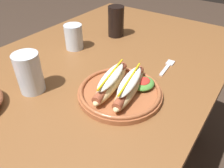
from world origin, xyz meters
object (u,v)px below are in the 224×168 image
hot_dog_plate (121,88)px  extra_cup (74,37)px  water_cup (29,73)px  soda_cup (116,21)px  fork (167,66)px

hot_dog_plate → extra_cup: 0.37m
hot_dog_plate → water_cup: 0.28m
water_cup → extra_cup: bearing=17.9°
soda_cup → extra_cup: 0.22m
hot_dog_plate → water_cup: size_ratio=2.03×
fork → water_cup: 0.48m
water_cup → extra_cup: (0.29, 0.09, -0.01)m
fork → soda_cup: (0.12, 0.32, 0.07)m
hot_dog_plate → water_cup: bearing=120.0°
water_cup → extra_cup: size_ratio=1.25×
extra_cup → fork: bearing=-77.4°
hot_dog_plate → extra_cup: (0.15, 0.34, 0.03)m
soda_cup → water_cup: (-0.50, -0.03, -0.00)m
soda_cup → water_cup: soda_cup is taller
soda_cup → fork: bearing=-111.2°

